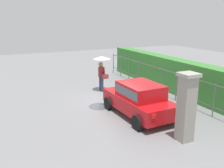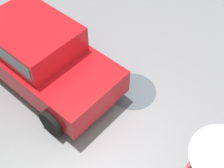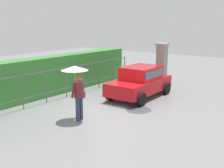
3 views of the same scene
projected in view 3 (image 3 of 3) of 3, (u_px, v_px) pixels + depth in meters
name	position (u px, v px, depth m)	size (l,w,h in m)	color
ground_plane	(108.00, 108.00, 12.05)	(40.00, 40.00, 0.00)	slate
car	(140.00, 81.00, 13.64)	(3.78, 1.94, 1.48)	#B71116
pedestrian	(77.00, 81.00, 10.25)	(0.98, 0.98, 2.04)	#2D3856
gate_pillar	(162.00, 65.00, 15.73)	(0.60, 0.60, 2.42)	gray
fence_section	(56.00, 82.00, 13.12)	(11.11, 0.05, 1.50)	#59605B
hedge_row	(42.00, 77.00, 13.70)	(12.06, 0.90, 1.90)	#387F33
puddle_near	(139.00, 110.00, 11.76)	(1.06, 1.06, 0.00)	#4C545B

